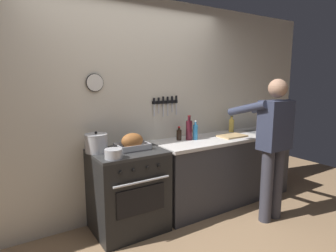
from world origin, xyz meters
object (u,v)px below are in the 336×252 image
roasting_pan (132,142)px  stove (128,190)px  bottle_hot_sauce (191,133)px  bottle_wine_red (189,130)px  stock_pot (96,143)px  saucepan (113,154)px  cutting_board (232,136)px  bottle_cooking_oil (231,125)px  bottle_dish_soap (195,132)px  person_cook (273,141)px  bottle_soy_sauce (179,135)px

roasting_pan → stove: bearing=-164.1°
bottle_hot_sauce → bottle_wine_red: bearing=-137.4°
roasting_pan → bottle_hot_sauce: roasting_pan is taller
stock_pot → saucepan: size_ratio=1.40×
cutting_board → roasting_pan: bearing=176.0°
bottle_cooking_oil → stove: bearing=-174.2°
bottle_dish_soap → bottle_hot_sauce: 0.11m
bottle_cooking_oil → bottle_dish_soap: size_ratio=0.98×
person_cook → bottle_cooking_oil: bearing=-13.9°
roasting_pan → cutting_board: size_ratio=0.98×
bottle_dish_soap → saucepan: bearing=-168.0°
roasting_pan → bottle_dish_soap: bearing=1.6°
roasting_pan → bottle_cooking_oil: bottle_cooking_oil is taller
bottle_soy_sauce → bottle_dish_soap: bearing=-22.3°
roasting_pan → stock_pot: bearing=165.5°
roasting_pan → bottle_wine_red: bottle_wine_red is taller
roasting_pan → bottle_wine_red: (0.81, 0.05, 0.05)m
bottle_cooking_oil → bottle_hot_sauce: bottle_cooking_oil is taller
roasting_pan → bottle_hot_sauce: size_ratio=2.16×
roasting_pan → stock_pot: (-0.37, 0.10, 0.02)m
cutting_board → bottle_dish_soap: 0.54m
bottle_soy_sauce → bottle_wine_red: bottle_wine_red is taller
bottle_wine_red → person_cook: bearing=-49.9°
bottle_dish_soap → bottle_cooking_oil: bearing=9.6°
person_cook → bottle_hot_sauce: bearing=32.9°
person_cook → bottle_hot_sauce: person_cook is taller
person_cook → roasting_pan: 1.61m
roasting_pan → bottle_cooking_oil: 1.65m
bottle_soy_sauce → bottle_cooking_oil: 0.96m
bottle_hot_sauce → bottle_soy_sauce: bearing=-173.2°
cutting_board → bottle_cooking_oil: bottle_cooking_oil is taller
person_cook → stock_pot: (-1.81, 0.80, 0.05)m
bottle_soy_sauce → bottle_dish_soap: bottle_dish_soap is taller
stove → cutting_board: cutting_board is taller
stove → saucepan: (-0.24, -0.21, 0.50)m
stock_pot → bottle_hot_sauce: bearing=1.5°
bottle_soy_sauce → stove: bearing=-170.7°
person_cook → bottle_soy_sauce: 1.11m
stock_pot → bottle_cooking_oil: size_ratio=1.00×
bottle_hot_sauce → stove: bearing=-171.2°
roasting_pan → cutting_board: bearing=-4.0°
bottle_cooking_oil → saucepan: bearing=-168.9°
saucepan → cutting_board: bearing=4.4°
bottle_dish_soap → cutting_board: bearing=-13.2°
cutting_board → stove: bearing=177.0°
bottle_soy_sauce → bottle_wine_red: size_ratio=0.56×
cutting_board → bottle_soy_sauce: bottle_soy_sauce is taller
person_cook → bottle_cooking_oil: person_cook is taller
bottle_soy_sauce → bottle_dish_soap: 0.21m
stove → bottle_hot_sauce: size_ratio=5.53×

